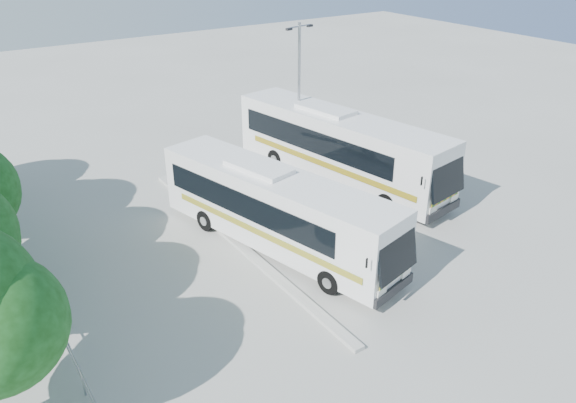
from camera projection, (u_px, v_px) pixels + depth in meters
ground at (308, 248)px, 23.26m from camera, size 100.00×100.00×0.00m
kerb_divider at (236, 242)px, 23.56m from camera, size 0.40×16.00×0.15m
railing at (29, 263)px, 20.92m from camera, size 0.06×22.00×1.00m
coach_main at (276, 209)px, 22.63m from camera, size 4.96×11.81×3.22m
coach_adjacent at (340, 146)px, 28.50m from camera, size 4.63×12.96×3.53m
lamppost at (299, 89)px, 29.87m from camera, size 1.84×0.53×7.58m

